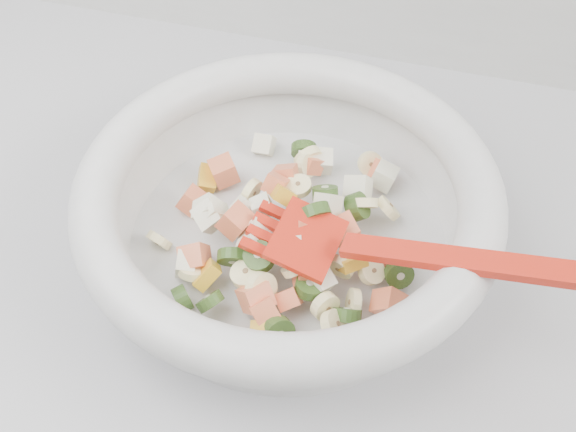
# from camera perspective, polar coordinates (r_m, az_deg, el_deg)

# --- Properties ---
(counter) EXTENTS (2.00, 0.60, 0.90)m
(counter) POSITION_cam_1_polar(r_m,az_deg,el_deg) (1.07, -2.79, -15.90)
(counter) COLOR #96959A
(counter) RESTS_ON ground
(mixing_bowl) EXTENTS (0.44, 0.36, 0.12)m
(mixing_bowl) POSITION_cam_1_polar(r_m,az_deg,el_deg) (0.62, 0.03, 0.48)
(mixing_bowl) COLOR silver
(mixing_bowl) RESTS_ON counter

